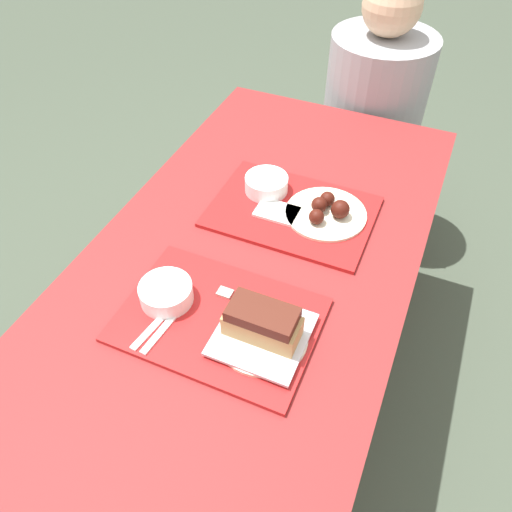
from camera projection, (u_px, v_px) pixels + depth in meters
The scene contains 14 objects.
ground_plane at pixel (246, 405), 1.78m from camera, with size 12.00×12.00×0.00m, color #424C3D.
picnic_table at pixel (242, 292), 1.33m from camera, with size 0.82×1.73×0.72m.
picnic_bench_far at pixel (345, 159), 2.21m from camera, with size 0.78×0.28×0.43m.
tray_near at pixel (219, 320), 1.15m from camera, with size 0.45×0.32×0.01m.
tray_far at pixel (292, 212), 1.41m from camera, with size 0.45×0.32×0.01m.
bowl_coleslaw_near at pixel (166, 292), 1.16m from camera, with size 0.13×0.13×0.05m.
brisket_sandwich_plate at pixel (262, 327), 1.08m from camera, with size 0.20×0.20×0.10m.
plastic_fork_near at pixel (158, 322), 1.13m from camera, with size 0.04×0.17×0.00m.
plastic_knife_near at pixel (166, 325), 1.12m from camera, with size 0.03×0.17×0.00m.
condiment_packet at pixel (223, 292), 1.19m from camera, with size 0.04×0.03×0.01m.
bowl_coleslaw_far at pixel (266, 183), 1.44m from camera, with size 0.13×0.13×0.05m.
wings_plate_far at pixel (327, 211), 1.38m from camera, with size 0.23×0.23×0.06m.
napkin_far at pixel (277, 212), 1.39m from camera, with size 0.12×0.08×0.01m.
person_seated_across at pixel (377, 89), 1.94m from camera, with size 0.39×0.39×0.69m.
Camera 1 is at (0.37, -0.76, 1.66)m, focal length 35.00 mm.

